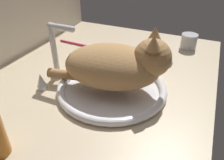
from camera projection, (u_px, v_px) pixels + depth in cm
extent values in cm
cube|color=#CCB793|center=(101.00, 80.00, 81.60)|extent=(105.90, 78.36, 3.00)
cube|color=beige|center=(4.00, 12.00, 84.37)|extent=(105.90, 2.40, 44.02)
torus|color=white|center=(112.00, 87.00, 73.08)|extent=(36.01, 36.01, 2.50)
cylinder|color=white|center=(112.00, 89.00, 73.60)|extent=(32.26, 32.26, 0.60)
cylinder|color=silver|center=(58.00, 74.00, 80.62)|extent=(4.00, 4.00, 2.01)
cylinder|color=silver|center=(54.00, 50.00, 75.48)|extent=(2.00, 2.00, 17.05)
sphere|color=silver|center=(50.00, 26.00, 70.89)|extent=(2.20, 2.20, 2.20)
cylinder|color=silver|center=(61.00, 27.00, 69.50)|extent=(2.00, 8.12, 2.00)
sphere|color=silver|center=(72.00, 29.00, 68.11)|extent=(2.10, 2.10, 2.10)
cylinder|color=silver|center=(42.00, 87.00, 73.98)|extent=(3.20, 3.20, 1.60)
cone|color=silver|center=(41.00, 79.00, 72.42)|extent=(2.88, 2.88, 4.21)
cylinder|color=silver|center=(71.00, 64.00, 87.47)|extent=(3.20, 3.20, 1.60)
cone|color=silver|center=(70.00, 57.00, 85.91)|extent=(2.88, 2.88, 4.21)
ellipsoid|color=tan|center=(112.00, 66.00, 68.84)|extent=(24.90, 33.32, 13.25)
sphere|color=tan|center=(152.00, 58.00, 64.53)|extent=(11.34, 11.34, 11.34)
cone|color=tan|center=(155.00, 34.00, 64.06)|extent=(4.31, 4.31, 4.25)
cone|color=tan|center=(154.00, 43.00, 58.45)|extent=(4.31, 4.31, 4.25)
ellipsoid|color=silver|center=(167.00, 63.00, 64.41)|extent=(5.37, 4.33, 3.63)
ellipsoid|color=silver|center=(146.00, 71.00, 67.39)|extent=(11.99, 10.41, 7.29)
cylinder|color=tan|center=(65.00, 74.00, 74.35)|extent=(5.54, 11.87, 3.20)
cylinder|color=#B2B5BA|center=(189.00, 42.00, 100.45)|extent=(7.02, 7.02, 5.66)
cylinder|color=silver|center=(190.00, 35.00, 98.65)|extent=(7.16, 7.16, 1.00)
cylinder|color=#D83359|center=(75.00, 43.00, 105.31)|extent=(1.72, 16.33, 1.00)
cube|color=white|center=(92.00, 46.00, 101.44)|extent=(1.31, 2.65, 1.20)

